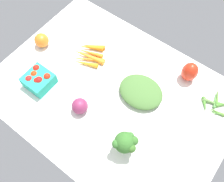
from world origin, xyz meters
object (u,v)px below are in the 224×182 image
Objects in this scene: berry_basket at (39,80)px; red_onion_center at (80,106)px; bell_pepper_red at (190,72)px; carrot_bunch at (89,54)px; okra_pile at (217,105)px; heirloom_tomato_orange at (42,40)px; leafy_greens_clump at (141,92)px; broccoli_head at (125,143)px.

berry_basket is 1.66× the size of red_onion_center.
bell_pepper_red is 1.45× the size of red_onion_center.
okra_pile is at bearing -168.24° from carrot_bunch.
heirloom_tomato_orange reaches higher than okra_pile.
leafy_greens_clump is (-31.56, 2.46, 1.11)cm from carrot_bunch.
heirloom_tomato_orange is at bearing -48.78° from berry_basket.
carrot_bunch is 2.51× the size of red_onion_center.
okra_pile is 0.75× the size of leafy_greens_clump.
berry_basket reaches higher than leafy_greens_clump.
berry_basket reaches higher than okra_pile.
okra_pile is 78.49cm from berry_basket.
berry_basket is at bearing 3.04° from red_onion_center.
okra_pile is 62.24cm from carrot_bunch.
berry_basket is (39.27, 22.84, 1.01)cm from leafy_greens_clump.
bell_pepper_red is at bearing -94.87° from broccoli_head.
berry_basket is at bearing 30.18° from leafy_greens_clump.
red_onion_center is (-22.96, -1.22, 0.11)cm from berry_basket.
leafy_greens_clump is at bearing -70.43° from broccoli_head.
red_onion_center is (-37.54, 15.42, 0.02)cm from heirloom_tomato_orange.
bell_pepper_red reaches higher than berry_basket.
carrot_bunch is at bearing 21.70° from bell_pepper_red.
bell_pepper_red is at bearing -15.51° from okra_pile.
red_onion_center is at bearing 38.82° from okra_pile.
okra_pile is 2.14× the size of heirloom_tomato_orange.
red_onion_center is (-15.25, 24.08, 2.23)cm from carrot_bunch.
broccoli_head reaches higher than bell_pepper_red.
carrot_bunch is 1.73× the size of bell_pepper_red.
okra_pile is 1.47× the size of bell_pepper_red.
bell_pepper_red is at bearing -121.62° from leafy_greens_clump.
broccoli_head is 48.43cm from carrot_bunch.
carrot_bunch is at bearing -4.45° from leafy_greens_clump.
leafy_greens_clump is at bearing -149.82° from berry_basket.
carrot_bunch is 26.53cm from berry_basket.
red_onion_center is at bearing 55.47° from bell_pepper_red.
leafy_greens_clump is at bearing -127.04° from red_onion_center.
leafy_greens_clump is 2.85× the size of red_onion_center.
red_onion_center is at bearing 52.96° from leafy_greens_clump.
broccoli_head is 1.18× the size of bell_pepper_red.
leafy_greens_clump is 2.86× the size of heirloom_tomato_orange.
carrot_bunch is at bearing -106.95° from berry_basket.
berry_basket is 22.99cm from red_onion_center.
okra_pile is 33.08cm from leafy_greens_clump.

